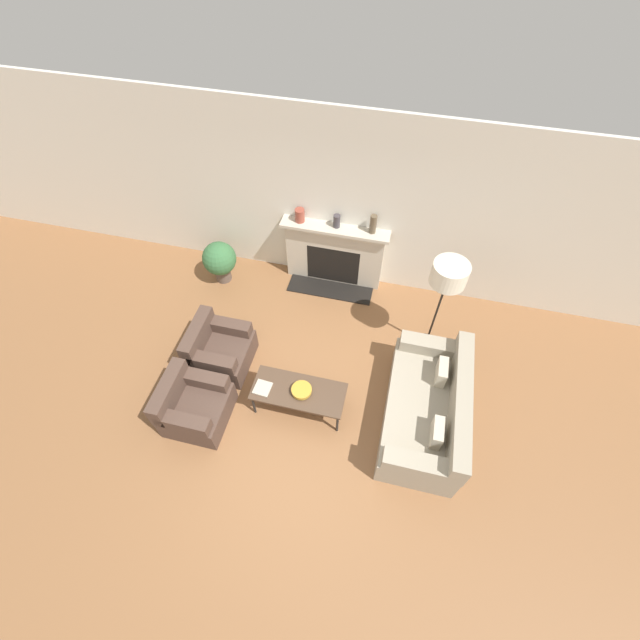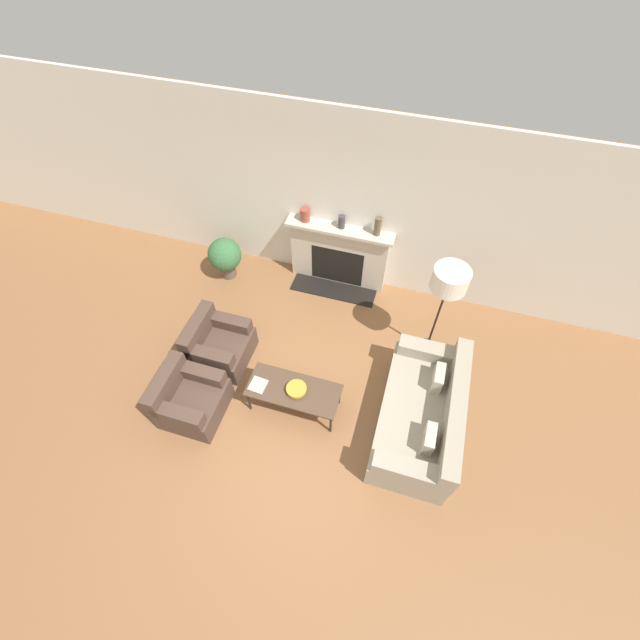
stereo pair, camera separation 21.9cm
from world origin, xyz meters
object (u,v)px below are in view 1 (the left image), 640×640
at_px(fireplace, 334,255).
at_px(coffee_table, 299,392).
at_px(mantel_vase_left, 300,215).
at_px(potted_plant, 220,260).
at_px(mantel_vase_center_right, 373,224).
at_px(armchair_far, 219,350).
at_px(armchair_near, 193,406).
at_px(bowl, 302,390).
at_px(mantel_vase_center_left, 337,221).
at_px(couch, 428,409).
at_px(floor_lamp, 448,279).
at_px(book, 263,388).

height_order(fireplace, coffee_table, fireplace).
distance_m(mantel_vase_left, potted_plant, 1.57).
height_order(coffee_table, potted_plant, potted_plant).
distance_m(mantel_vase_left, mantel_vase_center_right, 1.12).
bearing_deg(fireplace, potted_plant, -166.42).
distance_m(fireplace, armchair_far, 2.39).
bearing_deg(fireplace, armchair_near, -113.04).
bearing_deg(bowl, armchair_near, -161.81).
bearing_deg(potted_plant, armchair_near, -76.72).
bearing_deg(armchair_far, bowl, -108.49).
bearing_deg(armchair_near, mantel_vase_center_left, -23.21).
xyz_separation_m(fireplace, mantel_vase_left, (-0.56, 0.01, 0.69)).
height_order(coffee_table, bowl, bowl).
distance_m(armchair_near, mantel_vase_left, 3.17).
height_order(couch, coffee_table, couch).
bearing_deg(couch, fireplace, -142.53).
distance_m(bowl, mantel_vase_left, 2.69).
height_order(armchair_far, floor_lamp, floor_lamp).
bearing_deg(coffee_table, book, -170.53).
bearing_deg(couch, potted_plant, -117.15).
distance_m(bowl, floor_lamp, 2.34).
bearing_deg(armchair_far, coffee_table, -108.87).
distance_m(coffee_table, potted_plant, 2.78).
relative_size(coffee_table, floor_lamp, 0.72).
height_order(bowl, floor_lamp, floor_lamp).
distance_m(couch, potted_plant, 4.02).
xyz_separation_m(armchair_far, coffee_table, (1.31, -0.45, 0.13)).
height_order(mantel_vase_left, mantel_vase_center_right, mantel_vase_center_right).
bearing_deg(bowl, fireplace, 92.58).
xyz_separation_m(couch, mantel_vase_center_right, (-1.18, 2.29, 0.96)).
xyz_separation_m(armchair_far, mantel_vase_center_right, (1.81, 2.04, 0.99)).
height_order(book, mantel_vase_left, mantel_vase_left).
height_order(couch, bowl, couch).
bearing_deg(couch, armchair_far, -94.77).
relative_size(armchair_far, book, 3.45).
relative_size(coffee_table, book, 5.25).
xyz_separation_m(couch, armchair_near, (-2.99, -0.65, -0.03)).
xyz_separation_m(fireplace, mantel_vase_center_left, (0.02, 0.01, 0.68)).
bearing_deg(mantel_vase_left, armchair_near, -103.14).
distance_m(fireplace, bowl, 2.48).
relative_size(couch, bowl, 7.13).
distance_m(armchair_near, floor_lamp, 3.67).
bearing_deg(couch, mantel_vase_center_right, -152.71).
relative_size(couch, armchair_far, 2.37).
height_order(fireplace, floor_lamp, floor_lamp).
bearing_deg(mantel_vase_left, couch, -44.85).
relative_size(armchair_near, potted_plant, 1.06).
height_order(couch, armchair_far, couch).
bearing_deg(armchair_far, armchair_near, -180.00).
height_order(fireplace, armchair_far, fireplace).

